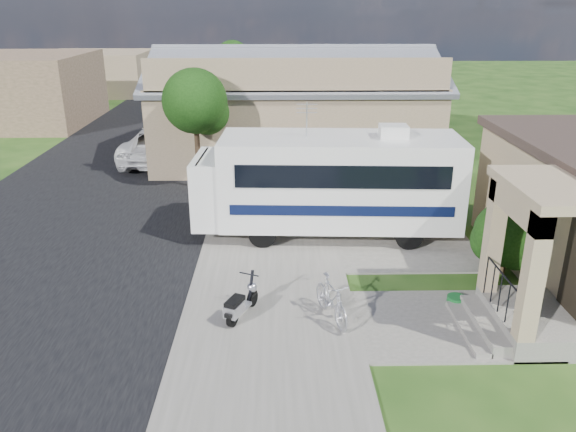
{
  "coord_description": "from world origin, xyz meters",
  "views": [
    {
      "loc": [
        -0.78,
        -11.8,
        6.73
      ],
      "look_at": [
        -0.5,
        2.5,
        1.3
      ],
      "focal_mm": 35.0,
      "sensor_mm": 36.0,
      "label": 1
    }
  ],
  "objects_px": {
    "pickup_truck": "(164,143)",
    "van": "(175,112)",
    "motorhome": "(330,181)",
    "shrub": "(509,230)",
    "scooter": "(240,304)",
    "bicycle": "(331,302)",
    "garden_hose": "(456,301)"
  },
  "relations": [
    {
      "from": "motorhome",
      "to": "garden_hose",
      "type": "xyz_separation_m",
      "value": [
        2.66,
        -4.44,
        -1.63
      ]
    },
    {
      "from": "bicycle",
      "to": "shrub",
      "type": "bearing_deg",
      "value": 7.8
    },
    {
      "from": "van",
      "to": "shrub",
      "type": "bearing_deg",
      "value": -65.92
    },
    {
      "from": "shrub",
      "to": "pickup_truck",
      "type": "relative_size",
      "value": 0.4
    },
    {
      "from": "shrub",
      "to": "motorhome",
      "type": "bearing_deg",
      "value": 148.43
    },
    {
      "from": "pickup_truck",
      "to": "van",
      "type": "distance_m",
      "value": 7.21
    },
    {
      "from": "motorhome",
      "to": "shrub",
      "type": "bearing_deg",
      "value": -28.84
    },
    {
      "from": "motorhome",
      "to": "scooter",
      "type": "height_order",
      "value": "motorhome"
    },
    {
      "from": "scooter",
      "to": "bicycle",
      "type": "xyz_separation_m",
      "value": [
        2.03,
        -0.11,
        0.09
      ]
    },
    {
      "from": "bicycle",
      "to": "pickup_truck",
      "type": "relative_size",
      "value": 0.29
    },
    {
      "from": "motorhome",
      "to": "garden_hose",
      "type": "distance_m",
      "value": 5.43
    },
    {
      "from": "pickup_truck",
      "to": "shrub",
      "type": "bearing_deg",
      "value": 139.7
    },
    {
      "from": "scooter",
      "to": "pickup_truck",
      "type": "xyz_separation_m",
      "value": [
        -4.28,
        13.94,
        0.4
      ]
    },
    {
      "from": "motorhome",
      "to": "shrub",
      "type": "distance_m",
      "value": 5.25
    },
    {
      "from": "garden_hose",
      "to": "pickup_truck",
      "type": "bearing_deg",
      "value": 125.01
    },
    {
      "from": "pickup_truck",
      "to": "van",
      "type": "bearing_deg",
      "value": -78.17
    },
    {
      "from": "bicycle",
      "to": "van",
      "type": "relative_size",
      "value": 0.28
    },
    {
      "from": "shrub",
      "to": "garden_hose",
      "type": "xyz_separation_m",
      "value": [
        -1.79,
        -1.71,
        -1.11
      ]
    },
    {
      "from": "scooter",
      "to": "garden_hose",
      "type": "xyz_separation_m",
      "value": [
        5.08,
        0.57,
        -0.32
      ]
    },
    {
      "from": "motorhome",
      "to": "bicycle",
      "type": "xyz_separation_m",
      "value": [
        -0.39,
        -5.13,
        -1.22
      ]
    },
    {
      "from": "van",
      "to": "scooter",
      "type": "bearing_deg",
      "value": -84.82
    },
    {
      "from": "garden_hose",
      "to": "bicycle",
      "type": "bearing_deg",
      "value": -167.28
    },
    {
      "from": "motorhome",
      "to": "van",
      "type": "distance_m",
      "value": 17.75
    },
    {
      "from": "pickup_truck",
      "to": "garden_hose",
      "type": "bearing_deg",
      "value": 130.99
    },
    {
      "from": "scooter",
      "to": "pickup_truck",
      "type": "distance_m",
      "value": 14.59
    },
    {
      "from": "shrub",
      "to": "van",
      "type": "relative_size",
      "value": 0.39
    },
    {
      "from": "scooter",
      "to": "van",
      "type": "xyz_separation_m",
      "value": [
        -5.02,
        21.11,
        0.47
      ]
    },
    {
      "from": "van",
      "to": "garden_hose",
      "type": "bearing_deg",
      "value": -72.0
    },
    {
      "from": "scooter",
      "to": "motorhome",
      "type": "bearing_deg",
      "value": 88.78
    },
    {
      "from": "garden_hose",
      "to": "shrub",
      "type": "bearing_deg",
      "value": 43.65
    },
    {
      "from": "pickup_truck",
      "to": "van",
      "type": "xyz_separation_m",
      "value": [
        -0.74,
        7.17,
        0.07
      ]
    },
    {
      "from": "van",
      "to": "garden_hose",
      "type": "height_order",
      "value": "van"
    }
  ]
}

